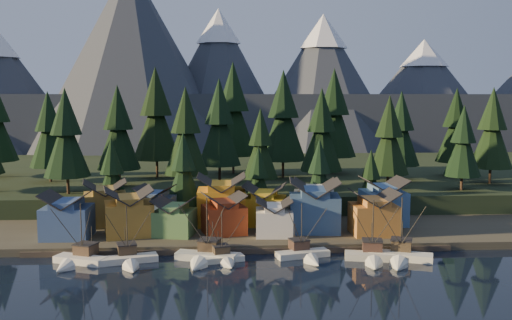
{
  "coord_description": "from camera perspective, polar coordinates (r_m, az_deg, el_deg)",
  "views": [
    {
      "loc": [
        -2.91,
        -88.51,
        29.31
      ],
      "look_at": [
        3.88,
        30.0,
        15.88
      ],
      "focal_mm": 40.0,
      "sensor_mm": 36.0,
      "label": 1
    }
  ],
  "objects": [
    {
      "name": "tree_hill_17",
      "position": [
        163.03,
        22.53,
        2.7
      ],
      "size": [
        11.02,
        11.02,
        25.67
      ],
      "color": "#332319",
      "rests_on": "hillside"
    },
    {
      "name": "tree_hill_3",
      "position": [
        151.23,
        -13.61,
        2.86
      ],
      "size": [
        11.23,
        11.23,
        26.15
      ],
      "color": "#332319",
      "rests_on": "hillside"
    },
    {
      "name": "tree_hill_15",
      "position": [
        170.61,
        -2.31,
        4.75
      ],
      "size": [
        14.34,
        14.34,
        33.4
      ],
      "color": "#332319",
      "rests_on": "hillside"
    },
    {
      "name": "house_front_1",
      "position": [
        116.85,
        -12.61,
        -4.96
      ],
      "size": [
        11.02,
        10.75,
        9.52
      ],
      "rotation": [
        0.0,
        0.0,
        0.24
      ],
      "color": "olive",
      "rests_on": "shore_strip"
    },
    {
      "name": "tree_hill_7",
      "position": [
        137.34,
        0.45,
        1.38
      ],
      "size": [
        8.76,
        8.76,
        20.41
      ],
      "color": "#332319",
      "rests_on": "hillside"
    },
    {
      "name": "hillside",
      "position": [
        180.46,
        -2.32,
        -1.93
      ],
      "size": [
        420.0,
        100.0,
        6.0
      ],
      "primitive_type": "cube",
      "color": "black",
      "rests_on": "ground"
    },
    {
      "name": "tree_hill_11",
      "position": [
        144.81,
        13.15,
        2.13
      ],
      "size": [
        10.07,
        10.07,
        23.47
      ],
      "color": "#332319",
      "rests_on": "hillside"
    },
    {
      "name": "house_back_5",
      "position": [
        126.92,
        12.62,
        -3.93
      ],
      "size": [
        9.29,
        9.4,
        10.03
      ],
      "rotation": [
        0.0,
        0.0,
        0.04
      ],
      "color": "#3D6090",
      "rests_on": "shore_strip"
    },
    {
      "name": "tree_hill_1",
      "position": [
        163.74,
        -20.01,
        2.61
      ],
      "size": [
        10.56,
        10.56,
        24.6
      ],
      "color": "#332319",
      "rests_on": "hillside"
    },
    {
      "name": "boat_2",
      "position": [
        102.46,
        -5.22,
        -8.86
      ],
      "size": [
        11.71,
        12.24,
        12.4
      ],
      "rotation": [
        0.0,
        0.0,
        -0.27
      ],
      "color": "silver",
      "rests_on": "ground"
    },
    {
      "name": "dock",
      "position": [
        108.93,
        -1.65,
        -8.88
      ],
      "size": [
        80.0,
        4.0,
        1.0
      ],
      "primitive_type": "cube",
      "color": "#493E34",
      "rests_on": "ground"
    },
    {
      "name": "tree_hill_10",
      "position": [
        171.8,
        7.79,
        4.36
      ],
      "size": [
        13.5,
        13.5,
        31.46
      ],
      "color": "#332319",
      "rests_on": "hillside"
    },
    {
      "name": "house_front_5",
      "position": [
        118.15,
        5.86,
        -4.42
      ],
      "size": [
        10.95,
        10.13,
        10.63
      ],
      "rotation": [
        0.0,
        0.0,
        -0.09
      ],
      "color": "#324F77",
      "rests_on": "shore_strip"
    },
    {
      "name": "tree_hill_14",
      "position": [
        174.15,
        19.35,
        3.02
      ],
      "size": [
        10.98,
        10.98,
        25.58
      ],
      "color": "#332319",
      "rests_on": "hillside"
    },
    {
      "name": "house_front_6",
      "position": [
        117.43,
        11.7,
        -5.06
      ],
      "size": [
        9.07,
        8.59,
        8.85
      ],
      "rotation": [
        0.0,
        0.0,
        0.03
      ],
      "color": "#BE7730",
      "rests_on": "shore_strip"
    },
    {
      "name": "house_front_2",
      "position": [
        115.58,
        -8.17,
        -5.54
      ],
      "size": [
        9.06,
        9.1,
        7.45
      ],
      "rotation": [
        0.0,
        0.0,
        -0.21
      ],
      "color": "#4B7841",
      "rests_on": "shore_strip"
    },
    {
      "name": "tree_shore_0",
      "position": [
        132.13,
        -14.2,
        -1.46
      ],
      "size": [
        7.92,
        7.92,
        18.44
      ],
      "color": "#332319",
      "rests_on": "shore_strip"
    },
    {
      "name": "tree_hill_5",
      "position": [
        139.12,
        -7.03,
        2.57
      ],
      "size": [
        10.99,
        10.99,
        25.61
      ],
      "color": "#332319",
      "rests_on": "hillside"
    },
    {
      "name": "house_back_1",
      "position": [
        125.46,
        -10.07,
        -4.39
      ],
      "size": [
        9.11,
        9.18,
        8.41
      ],
      "rotation": [
        0.0,
        0.0,
        -0.25
      ],
      "color": "#334A79",
      "rests_on": "shore_strip"
    },
    {
      "name": "boat_5",
      "position": [
        104.3,
        11.65,
        -8.68
      ],
      "size": [
        10.54,
        11.11,
        12.06
      ],
      "rotation": [
        0.0,
        0.0,
        -0.2
      ],
      "color": "beige",
      "rests_on": "ground"
    },
    {
      "name": "tree_hill_13",
      "position": [
        149.15,
        20.0,
        1.53
      ],
      "size": [
        9.06,
        9.06,
        21.1
      ],
      "color": "#332319",
      "rests_on": "hillside"
    },
    {
      "name": "mountain_ridge",
      "position": [
        302.12,
        -3.54,
        5.83
      ],
      "size": [
        560.0,
        190.0,
        90.0
      ],
      "color": "#434957",
      "rests_on": "ground"
    },
    {
      "name": "house_back_4",
      "position": [
        125.62,
        5.8,
        -4.02
      ],
      "size": [
        10.08,
        9.79,
        9.6
      ],
      "rotation": [
        0.0,
        0.0,
        -0.16
      ],
      "color": "beige",
      "rests_on": "shore_strip"
    },
    {
      "name": "tree_hill_12",
      "position": [
        162.36,
        14.28,
        2.79
      ],
      "size": [
        10.6,
        10.6,
        24.69
      ],
      "color": "#332319",
      "rests_on": "hillside"
    },
    {
      "name": "boat_4",
      "position": [
        104.36,
        4.94,
        -8.73
      ],
      "size": [
        10.43,
        10.91,
        10.94
      ],
      "rotation": [
        0.0,
        0.0,
        0.26
      ],
      "color": "silver",
      "rests_on": "ground"
    },
    {
      "name": "house_front_0",
      "position": [
        118.16,
        -18.37,
        -5.13
      ],
      "size": [
        9.2,
        8.71,
        9.03
      ],
      "rotation": [
        0.0,
        0.0,
        -0.02
      ],
      "color": "#375082",
      "rests_on": "shore_strip"
    },
    {
      "name": "tree_shore_1",
      "position": [
        129.95,
        -7.26,
        -1.13
      ],
      "size": [
        8.47,
        8.47,
        19.72
      ],
      "color": "#332319",
      "rests_on": "shore_strip"
    },
    {
      "name": "house_front_3",
      "position": [
        115.81,
        -3.22,
        -5.27
      ],
      "size": [
        9.66,
        9.38,
        8.16
      ],
      "rotation": [
        0.0,
        0.0,
        0.25
      ],
      "color": "maroon",
      "rests_on": "shore_strip"
    },
    {
      "name": "boat_3",
      "position": [
        101.67,
        -3.22,
        -9.13
      ],
      "size": [
        8.08,
        8.61,
        9.99
      ],
      "rotation": [
        0.0,
        0.0,
        0.29
      ],
      "color": "silver",
      "rests_on": "ground"
    },
    {
      "name": "boat_1",
      "position": [
        103.06,
        -12.61,
        -9.05
      ],
      "size": [
        10.94,
        11.44,
        11.21
      ],
      "rotation": [
        0.0,
        0.0,
        0.28
      ],
      "color": "silver",
      "rests_on": "ground"
    },
    {
      "name": "house_front_4",
      "position": [
        114.38,
        1.82,
        -5.62
      ],
      "size": [
        7.63,
        8.17,
        7.39
      ],
      "rotation": [
        0.0,
        0.0,
        -0.06
      ],
      "color": "silver",
      "rests_on": "shore_strip"
    },
    {
      "name": "tree_shore_3",
      "position": [
        131.59,
        6.34,
        -1.41
      ],
      "size": [
        7.77,
        7.77,
        18.1
      ],
      "color": "#332319",
      "rests_on": "shore_strip"
    },
    {
      "name": "house_back_3",
      "position": [
        123.18,
        0.86,
        -4.37
      ],
      "size": [
        10.2,
        9.46,
        8.9
      ],
      "rotation": [
        0.0,
        0.0,
        -0.22
      ],
      "color": "gold",
      "rests_on": "shore_strip"
    },
    {
      "name": "house_back_2",
      "position": [
        123.78,
        -3.47,
        -3.84
      ],
      "size": [
        10.3,
        9.47,
        10.86
      ],
      "rotation": [
        0.0,
        0.0,
        -0.01
      ],
      "color": "orange",
      "rests_on": "shore_strip"
    },
    {
      "name": "tree_hill_4",
      "position": [
        164.73,
        -9.96,
        4.25
      ],
      "size": [
        13.55,
        13.55,
        31.57
      ],
      "color": "#332319",
      "rests_on": "hillside"
    },
    {
      "name": "tree_hill_6",
      "position": [
        153.72,
        -3.69,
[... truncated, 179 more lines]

